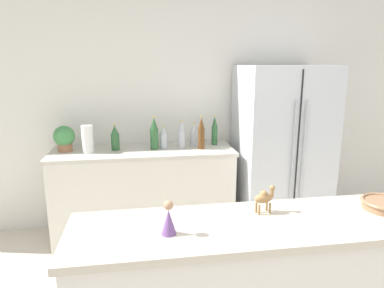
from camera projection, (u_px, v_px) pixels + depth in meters
The scene contains 14 objects.
wall_back at pixel (191, 107), 3.69m from camera, with size 8.00×0.06×2.55m.
back_counter at pixel (145, 192), 3.48m from camera, with size 1.78×0.63×0.91m.
refrigerator at pixel (281, 151), 3.52m from camera, with size 0.87×0.76×1.72m.
potted_plant at pixel (64, 138), 3.28m from camera, with size 0.20×0.20×0.25m.
paper_towel_roll at pixel (88, 139), 3.23m from camera, with size 0.11×0.11×0.26m.
back_bottle_0 at pixel (193, 135), 3.49m from camera, with size 0.07×0.07×0.24m.
back_bottle_1 at pixel (115, 138), 3.32m from camera, with size 0.08×0.08×0.25m.
back_bottle_2 at pixel (163, 137), 3.39m from camera, with size 0.08×0.08×0.23m.
back_bottle_3 at pixel (154, 134), 3.34m from camera, with size 0.08×0.08×0.32m.
back_bottle_4 at pixel (201, 133), 3.36m from camera, with size 0.07×0.07×0.33m.
back_bottle_5 at pixel (215, 131), 3.53m from camera, with size 0.06×0.06×0.31m.
back_bottle_6 at pixel (182, 135), 3.41m from camera, with size 0.08×0.08×0.28m.
camel_figurine at pixel (264, 197), 1.70m from camera, with size 0.11×0.07×0.14m.
wise_man_figurine_blue at pixel (169, 220), 1.49m from camera, with size 0.07×0.07×0.16m.
Camera 1 is at (-0.57, -0.91, 1.73)m, focal length 32.00 mm.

